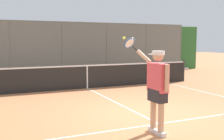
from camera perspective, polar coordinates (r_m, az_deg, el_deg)
ground_plane at (r=7.32m, az=5.87°, el=-9.27°), size 60.00×60.00×0.00m
court_line_markings at (r=6.39m, az=11.12°, el=-11.65°), size 7.67×9.57×0.01m
fence_backdrop at (r=15.79m, az=-10.99°, el=4.21°), size 19.02×1.37×2.99m
tennis_net at (r=11.14m, az=-5.24°, el=-1.34°), size 9.85×0.09×1.07m
tennis_player at (r=5.69m, az=9.41°, el=-3.11°), size 0.50×1.43×2.04m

